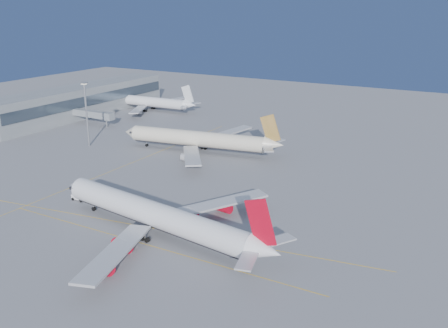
% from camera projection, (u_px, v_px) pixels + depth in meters
% --- Properties ---
extents(ground, '(500.00, 500.00, 0.00)m').
position_uv_depth(ground, '(165.00, 219.00, 132.73)').
color(ground, slate).
rests_on(ground, ground).
extents(terminal, '(18.40, 110.00, 15.00)m').
position_uv_depth(terminal, '(81.00, 101.00, 255.00)').
color(terminal, gray).
rests_on(terminal, ground).
extents(jet_bridge, '(23.60, 3.60, 6.90)m').
position_uv_depth(jet_bridge, '(95.00, 115.00, 234.66)').
color(jet_bridge, gray).
rests_on(jet_bridge, ground).
extents(taxiway_lines, '(118.86, 140.00, 0.02)m').
position_uv_depth(taxiway_lines, '(137.00, 201.00, 144.92)').
color(taxiway_lines, '#E7AC0C').
rests_on(taxiway_lines, ground).
extents(airliner_virgin, '(70.54, 62.83, 17.43)m').
position_uv_depth(airliner_virgin, '(159.00, 216.00, 121.77)').
color(airliner_virgin, white).
rests_on(airliner_virgin, ground).
extents(airliner_etihad, '(65.82, 60.17, 17.22)m').
position_uv_depth(airliner_etihad, '(200.00, 139.00, 191.42)').
color(airliner_etihad, beige).
rests_on(airliner_etihad, ground).
extents(airliner_third, '(57.93, 53.40, 15.54)m').
position_uv_depth(airliner_third, '(149.00, 102.00, 267.76)').
color(airliner_third, white).
rests_on(airliner_third, ground).
extents(pushback_tug, '(4.59, 2.88, 2.55)m').
position_uv_depth(pushback_tug, '(80.00, 196.00, 145.58)').
color(pushback_tug, white).
rests_on(pushback_tug, ground).
extents(light_mast, '(2.23, 2.23, 25.76)m').
position_uv_depth(light_mast, '(86.00, 109.00, 197.27)').
color(light_mast, gray).
rests_on(light_mast, ground).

